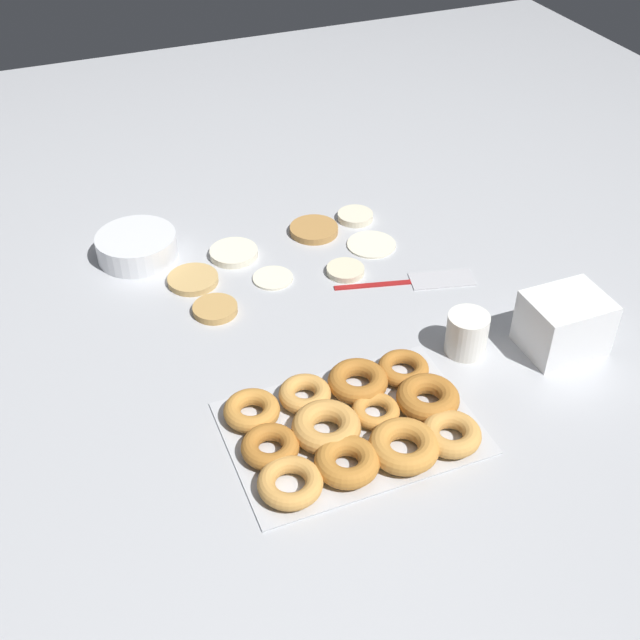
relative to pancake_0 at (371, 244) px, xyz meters
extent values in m
plane|color=#B2B5BA|center=(-0.18, -0.13, 0.00)|extent=(3.00, 3.00, 0.00)
cylinder|color=silver|center=(0.00, 0.00, 0.00)|extent=(0.11, 0.11, 0.01)
cylinder|color=beige|center=(-0.10, -0.07, 0.00)|extent=(0.08, 0.08, 0.01)
cylinder|color=tan|center=(-0.40, 0.01, 0.00)|extent=(0.11, 0.11, 0.01)
cylinder|color=silver|center=(-0.30, 0.07, 0.00)|extent=(0.10, 0.10, 0.02)
cylinder|color=silver|center=(-0.25, -0.04, 0.00)|extent=(0.08, 0.08, 0.01)
cylinder|color=#B27F42|center=(-0.10, 0.10, 0.00)|extent=(0.11, 0.11, 0.02)
cylinder|color=beige|center=(0.01, 0.12, 0.00)|extent=(0.08, 0.08, 0.02)
cylinder|color=tan|center=(-0.39, -0.10, 0.00)|extent=(0.09, 0.09, 0.01)
cube|color=silver|center=(-0.27, -0.49, 0.00)|extent=(0.41, 0.29, 0.01)
torus|color=#D19347|center=(-0.41, -0.58, 0.02)|extent=(0.10, 0.10, 0.03)
torus|color=#B7752D|center=(-0.31, -0.58, 0.02)|extent=(0.10, 0.10, 0.03)
torus|color=#C68438|center=(-0.21, -0.58, 0.02)|extent=(0.12, 0.12, 0.04)
torus|color=#D19347|center=(-0.13, -0.58, 0.02)|extent=(0.10, 0.10, 0.03)
torus|color=#AD6B28|center=(-0.41, -0.50, 0.02)|extent=(0.09, 0.09, 0.03)
torus|color=#D19347|center=(-0.31, -0.50, 0.02)|extent=(0.11, 0.11, 0.04)
torus|color=#C68438|center=(-0.22, -0.49, 0.01)|extent=(0.08, 0.08, 0.02)
torus|color=#AD6B28|center=(-0.13, -0.50, 0.02)|extent=(0.11, 0.11, 0.04)
torus|color=#C68438|center=(-0.41, -0.41, 0.02)|extent=(0.10, 0.10, 0.03)
torus|color=#D19347|center=(-0.32, -0.41, 0.02)|extent=(0.09, 0.09, 0.03)
torus|color=#AD6B28|center=(-0.22, -0.41, 0.02)|extent=(0.11, 0.11, 0.03)
torus|color=#AD6B28|center=(-0.13, -0.41, 0.01)|extent=(0.09, 0.09, 0.03)
cylinder|color=white|center=(-0.49, 0.15, 0.02)|extent=(0.17, 0.17, 0.05)
cube|color=white|center=(0.18, -0.44, 0.00)|extent=(0.14, 0.12, 0.02)
cube|color=white|center=(0.18, -0.44, 0.02)|extent=(0.14, 0.12, 0.02)
cube|color=white|center=(0.18, -0.44, 0.04)|extent=(0.14, 0.12, 0.02)
cube|color=white|center=(0.18, -0.44, 0.06)|extent=(0.14, 0.12, 0.02)
cube|color=white|center=(0.18, -0.44, 0.08)|extent=(0.14, 0.12, 0.02)
cube|color=white|center=(0.18, -0.44, 0.10)|extent=(0.14, 0.12, 0.02)
cylinder|color=white|center=(0.01, -0.39, 0.04)|extent=(0.08, 0.08, 0.08)
cube|color=maroon|center=(-0.06, -0.14, 0.00)|extent=(0.16, 0.05, 0.01)
cube|color=#BCBCC1|center=(0.08, -0.17, 0.00)|extent=(0.14, 0.09, 0.01)
camera|label=1|loc=(-0.66, -1.34, 0.98)|focal=45.00mm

